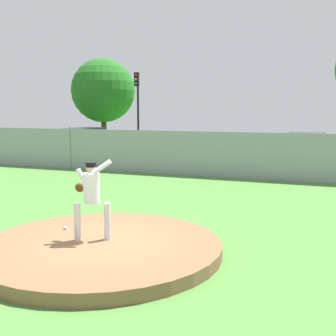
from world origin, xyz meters
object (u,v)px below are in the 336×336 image
at_px(parked_car_champagne, 181,148).
at_px(parked_car_charcoal, 83,144).
at_px(traffic_light_near, 137,98).
at_px(parked_car_white, 306,152).
at_px(baseball, 65,228).
at_px(pitcher_youth, 91,193).

xyz_separation_m(parked_car_champagne, parked_car_charcoal, (-6.09, 0.12, 0.06)).
bearing_deg(parked_car_charcoal, traffic_light_near, 75.36).
distance_m(parked_car_white, parked_car_charcoal, 12.36).
relative_size(parked_car_champagne, traffic_light_near, 0.91).
bearing_deg(parked_car_charcoal, baseball, -59.09).
relative_size(parked_car_charcoal, traffic_light_near, 0.85).
height_order(pitcher_youth, baseball, pitcher_youth).
height_order(baseball, parked_car_champagne, parked_car_champagne).
bearing_deg(pitcher_youth, traffic_light_near, 112.59).
distance_m(baseball, parked_car_champagne, 13.78).
distance_m(pitcher_youth, parked_car_white, 14.44).
bearing_deg(parked_car_white, parked_car_charcoal, 179.66).
relative_size(baseball, parked_car_charcoal, 0.02).
bearing_deg(parked_car_white, parked_car_champagne, -179.58).
bearing_deg(parked_car_champagne, parked_car_white, 0.42).
xyz_separation_m(pitcher_youth, traffic_light_near, (-7.89, 18.95, 2.36)).
bearing_deg(traffic_light_near, parked_car_champagne, -45.52).
distance_m(parked_car_champagne, traffic_light_near, 7.44).
bearing_deg(baseball, pitcher_youth, -24.42).
height_order(pitcher_youth, parked_car_white, pitcher_youth).
distance_m(baseball, traffic_light_near, 20.06).
distance_m(parked_car_champagne, parked_car_white, 6.27).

